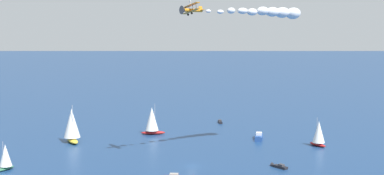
{
  "coord_description": "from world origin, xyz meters",
  "views": [
    {
      "loc": [
        -1.0,
        141.66,
        37.04
      ],
      "look_at": [
        0.0,
        0.0,
        21.86
      ],
      "focal_mm": 49.03,
      "sensor_mm": 36.0,
      "label": 1
    }
  ],
  "objects_px": {
    "sailboat_far_port": "(72,125)",
    "sailboat_inshore": "(152,120)",
    "motorboat_near_centre": "(220,122)",
    "sailboat_offshore": "(319,133)",
    "motorboat_trailing": "(259,137)",
    "wingwalker_lead": "(190,2)",
    "sailboat_outer_ring_a": "(5,157)",
    "biplane_lead": "(191,10)",
    "motorboat_far_stbd": "(278,166)"
  },
  "relations": [
    {
      "from": "sailboat_far_port",
      "to": "sailboat_inshore",
      "type": "height_order",
      "value": "sailboat_far_port"
    },
    {
      "from": "motorboat_trailing",
      "to": "wingwalker_lead",
      "type": "relative_size",
      "value": 6.35
    },
    {
      "from": "motorboat_near_centre",
      "to": "wingwalker_lead",
      "type": "relative_size",
      "value": 3.57
    },
    {
      "from": "sailboat_offshore",
      "to": "wingwalker_lead",
      "type": "bearing_deg",
      "value": 31.48
    },
    {
      "from": "wingwalker_lead",
      "to": "sailboat_far_port",
      "type": "bearing_deg",
      "value": -37.55
    },
    {
      "from": "motorboat_near_centre",
      "to": "wingwalker_lead",
      "type": "distance_m",
      "value": 82.24
    },
    {
      "from": "sailboat_inshore",
      "to": "biplane_lead",
      "type": "relative_size",
      "value": 1.61
    },
    {
      "from": "motorboat_near_centre",
      "to": "sailboat_inshore",
      "type": "relative_size",
      "value": 0.49
    },
    {
      "from": "sailboat_inshore",
      "to": "sailboat_offshore",
      "type": "xyz_separation_m",
      "value": [
        -55.59,
        19.26,
        -0.86
      ]
    },
    {
      "from": "sailboat_inshore",
      "to": "biplane_lead",
      "type": "bearing_deg",
      "value": 107.91
    },
    {
      "from": "motorboat_trailing",
      "to": "biplane_lead",
      "type": "xyz_separation_m",
      "value": [
        22.99,
        36.08,
        42.09
      ]
    },
    {
      "from": "motorboat_near_centre",
      "to": "biplane_lead",
      "type": "relative_size",
      "value": 0.79
    },
    {
      "from": "sailboat_inshore",
      "to": "sailboat_far_port",
      "type": "bearing_deg",
      "value": 28.29
    },
    {
      "from": "wingwalker_lead",
      "to": "biplane_lead",
      "type": "bearing_deg",
      "value": 126.18
    },
    {
      "from": "motorboat_near_centre",
      "to": "motorboat_trailing",
      "type": "relative_size",
      "value": 0.56
    },
    {
      "from": "sailboat_outer_ring_a",
      "to": "wingwalker_lead",
      "type": "relative_size",
      "value": 5.15
    },
    {
      "from": "sailboat_offshore",
      "to": "wingwalker_lead",
      "type": "xyz_separation_m",
      "value": [
        41.32,
        25.3,
        40.72
      ]
    },
    {
      "from": "motorboat_trailing",
      "to": "biplane_lead",
      "type": "bearing_deg",
      "value": 57.49
    },
    {
      "from": "motorboat_near_centre",
      "to": "sailboat_far_port",
      "type": "distance_m",
      "value": 63.87
    },
    {
      "from": "biplane_lead",
      "to": "wingwalker_lead",
      "type": "relative_size",
      "value": 4.53
    },
    {
      "from": "sailboat_far_port",
      "to": "sailboat_offshore",
      "type": "bearing_deg",
      "value": 176.18
    },
    {
      "from": "motorboat_near_centre",
      "to": "sailboat_far_port",
      "type": "xyz_separation_m",
      "value": [
        51.45,
        37.45,
        5.43
      ]
    },
    {
      "from": "motorboat_far_stbd",
      "to": "sailboat_outer_ring_a",
      "type": "distance_m",
      "value": 73.82
    },
    {
      "from": "sailboat_inshore",
      "to": "sailboat_outer_ring_a",
      "type": "height_order",
      "value": "sailboat_inshore"
    },
    {
      "from": "biplane_lead",
      "to": "wingwalker_lead",
      "type": "bearing_deg",
      "value": -53.82
    },
    {
      "from": "sailboat_inshore",
      "to": "motorboat_trailing",
      "type": "bearing_deg",
      "value": 166.79
    },
    {
      "from": "biplane_lead",
      "to": "motorboat_near_centre",
      "type": "bearing_deg",
      "value": -99.32
    },
    {
      "from": "motorboat_far_stbd",
      "to": "motorboat_near_centre",
      "type": "bearing_deg",
      "value": -79.75
    },
    {
      "from": "biplane_lead",
      "to": "wingwalker_lead",
      "type": "distance_m",
      "value": 2.15
    },
    {
      "from": "motorboat_far_stbd",
      "to": "wingwalker_lead",
      "type": "distance_m",
      "value": 50.68
    },
    {
      "from": "motorboat_near_centre",
      "to": "wingwalker_lead",
      "type": "height_order",
      "value": "wingwalker_lead"
    },
    {
      "from": "sailboat_far_port",
      "to": "sailboat_offshore",
      "type": "relative_size",
      "value": 1.38
    },
    {
      "from": "motorboat_far_stbd",
      "to": "sailboat_inshore",
      "type": "distance_m",
      "value": 60.37
    },
    {
      "from": "biplane_lead",
      "to": "motorboat_far_stbd",
      "type": "bearing_deg",
      "value": 176.48
    },
    {
      "from": "motorboat_near_centre",
      "to": "wingwalker_lead",
      "type": "bearing_deg",
      "value": 80.45
    },
    {
      "from": "sailboat_offshore",
      "to": "wingwalker_lead",
      "type": "relative_size",
      "value": 6.05
    },
    {
      "from": "sailboat_far_port",
      "to": "motorboat_trailing",
      "type": "relative_size",
      "value": 1.32
    },
    {
      "from": "sailboat_offshore",
      "to": "sailboat_outer_ring_a",
      "type": "distance_m",
      "value": 95.7
    },
    {
      "from": "sailboat_inshore",
      "to": "sailboat_offshore",
      "type": "bearing_deg",
      "value": 160.89
    },
    {
      "from": "sailboat_outer_ring_a",
      "to": "biplane_lead",
      "type": "relative_size",
      "value": 1.14
    },
    {
      "from": "motorboat_near_centre",
      "to": "wingwalker_lead",
      "type": "xyz_separation_m",
      "value": [
        11.47,
        68.18,
        44.53
      ]
    },
    {
      "from": "sailboat_far_port",
      "to": "sailboat_inshore",
      "type": "bearing_deg",
      "value": -151.71
    },
    {
      "from": "motorboat_near_centre",
      "to": "biplane_lead",
      "type": "bearing_deg",
      "value": 80.68
    },
    {
      "from": "sailboat_inshore",
      "to": "motorboat_trailing",
      "type": "height_order",
      "value": "sailboat_inshore"
    },
    {
      "from": "sailboat_inshore",
      "to": "wingwalker_lead",
      "type": "xyz_separation_m",
      "value": [
        -14.27,
        44.57,
        39.86
      ]
    },
    {
      "from": "motorboat_near_centre",
      "to": "motorboat_far_stbd",
      "type": "height_order",
      "value": "motorboat_near_centre"
    },
    {
      "from": "sailboat_offshore",
      "to": "motorboat_trailing",
      "type": "distance_m",
      "value": 21.2
    },
    {
      "from": "motorboat_near_centre",
      "to": "motorboat_far_stbd",
      "type": "xyz_separation_m",
      "value": [
        -12.65,
        69.97,
        -0.01
      ]
    },
    {
      "from": "sailboat_far_port",
      "to": "wingwalker_lead",
      "type": "relative_size",
      "value": 8.37
    },
    {
      "from": "sailboat_far_port",
      "to": "motorboat_near_centre",
      "type": "bearing_deg",
      "value": -143.95
    }
  ]
}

